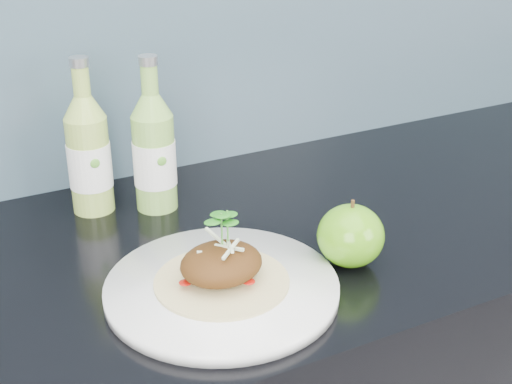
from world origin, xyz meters
The scene contains 5 objects.
dinner_plate centered at (-0.04, 1.57, 0.91)m, with size 0.34×0.34×0.02m.
pork_taco centered at (-0.04, 1.57, 0.95)m, with size 0.17×0.17×0.10m.
green_apple centered at (0.14, 1.56, 0.94)m, with size 0.11×0.11×0.10m.
cider_bottle_left centered at (-0.12, 1.88, 0.99)m, with size 0.08×0.08×0.24m.
cider_bottle_right centered at (-0.03, 1.84, 0.99)m, with size 0.07×0.07×0.24m.
Camera 1 is at (-0.36, 0.87, 1.40)m, focal length 50.00 mm.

